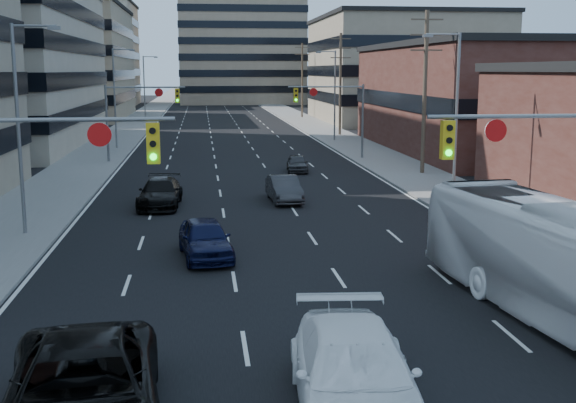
% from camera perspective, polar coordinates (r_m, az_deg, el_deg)
% --- Properties ---
extents(road_surface, '(18.00, 300.00, 0.02)m').
position_cam_1_polar(road_surface, '(141.88, -5.73, 7.43)').
color(road_surface, black).
rests_on(road_surface, ground).
extents(sidewalk_left, '(5.00, 300.00, 0.15)m').
position_cam_1_polar(sidewalk_left, '(142.11, -10.41, 7.34)').
color(sidewalk_left, slate).
rests_on(sidewalk_left, ground).
extents(sidewalk_right, '(5.00, 300.00, 0.15)m').
position_cam_1_polar(sidewalk_right, '(142.57, -1.07, 7.52)').
color(sidewalk_right, slate).
rests_on(sidewalk_right, ground).
extents(office_left_far, '(20.00, 30.00, 16.00)m').
position_cam_1_polar(office_left_far, '(113.67, -17.87, 10.31)').
color(office_left_far, gray).
rests_on(office_left_far, ground).
extents(storefront_right_mid, '(20.00, 30.00, 9.00)m').
position_cam_1_polar(storefront_right_mid, '(67.29, 16.80, 7.70)').
color(storefront_right_mid, '#472119').
rests_on(storefront_right_mid, ground).
extents(office_right_far, '(22.00, 28.00, 14.00)m').
position_cam_1_polar(office_right_far, '(103.48, 8.90, 10.17)').
color(office_right_far, gray).
rests_on(office_right_far, ground).
extents(bg_block_left, '(24.00, 24.00, 20.00)m').
position_cam_1_polar(bg_block_left, '(153.78, -16.57, 11.01)').
color(bg_block_left, '#ADA089').
rests_on(bg_block_left, ground).
extents(bg_block_right, '(22.00, 22.00, 12.00)m').
position_cam_1_polar(bg_block_right, '(145.89, 7.08, 9.84)').
color(bg_block_right, gray).
rests_on(bg_block_right, ground).
extents(signal_near_left, '(6.59, 0.33, 6.00)m').
position_cam_1_polar(signal_near_left, '(20.40, -19.97, 1.93)').
color(signal_near_left, slate).
rests_on(signal_near_left, ground).
extents(signal_near_right, '(6.59, 0.33, 6.00)m').
position_cam_1_polar(signal_near_right, '(22.35, 20.55, 2.58)').
color(signal_near_right, slate).
rests_on(signal_near_right, ground).
extents(signal_far_left, '(6.09, 0.33, 6.00)m').
position_cam_1_polar(signal_far_left, '(56.95, -11.84, 7.32)').
color(signal_far_left, slate).
rests_on(signal_far_left, ground).
extents(signal_far_right, '(6.09, 0.33, 6.00)m').
position_cam_1_polar(signal_far_right, '(57.70, 3.68, 7.55)').
color(signal_far_right, slate).
rests_on(signal_far_right, ground).
extents(utility_pole_block, '(2.20, 0.28, 11.00)m').
position_cam_1_polar(utility_pole_block, '(49.99, 10.76, 8.66)').
color(utility_pole_block, '#4C3D2D').
rests_on(utility_pole_block, ground).
extents(utility_pole_midblock, '(2.20, 0.28, 11.00)m').
position_cam_1_polar(utility_pole_midblock, '(79.12, 4.16, 9.36)').
color(utility_pole_midblock, '#4C3D2D').
rests_on(utility_pole_midblock, ground).
extents(utility_pole_distant, '(2.20, 0.28, 11.00)m').
position_cam_1_polar(utility_pole_distant, '(108.72, 1.12, 9.65)').
color(utility_pole_distant, '#4C3D2D').
rests_on(utility_pole_distant, ground).
extents(streetlight_left_near, '(2.03, 0.22, 9.00)m').
position_cam_1_polar(streetlight_left_near, '(32.62, -20.30, 6.12)').
color(streetlight_left_near, slate).
rests_on(streetlight_left_near, ground).
extents(streetlight_left_mid, '(2.03, 0.22, 9.00)m').
position_cam_1_polar(streetlight_left_mid, '(67.13, -13.42, 8.32)').
color(streetlight_left_mid, slate).
rests_on(streetlight_left_mid, ground).
extents(streetlight_left_far, '(2.03, 0.22, 9.00)m').
position_cam_1_polar(streetlight_left_far, '(101.97, -11.20, 9.00)').
color(streetlight_left_far, slate).
rests_on(streetlight_left_far, ground).
extents(streetlight_right_near, '(2.03, 0.22, 9.00)m').
position_cam_1_polar(streetlight_right_near, '(39.01, 12.96, 7.09)').
color(streetlight_right_near, slate).
rests_on(streetlight_right_near, ground).
extents(streetlight_right_far, '(2.03, 0.22, 9.00)m').
position_cam_1_polar(streetlight_right_far, '(72.90, 3.60, 8.72)').
color(streetlight_right_far, slate).
rests_on(streetlight_right_far, ground).
extents(black_pickup, '(3.69, 6.86, 1.83)m').
position_cam_1_polar(black_pickup, '(14.99, -15.93, -14.41)').
color(black_pickup, black).
rests_on(black_pickup, ground).
extents(white_van, '(2.97, 6.32, 1.78)m').
position_cam_1_polar(white_van, '(15.33, 5.30, -13.56)').
color(white_van, white).
rests_on(white_van, ground).
extents(transit_bus, '(4.33, 12.60, 3.44)m').
position_cam_1_polar(transit_bus, '(21.90, 21.08, -4.57)').
color(transit_bus, white).
rests_on(transit_bus, ground).
extents(sedan_blue, '(2.32, 4.61, 1.51)m').
position_cam_1_polar(sedan_blue, '(27.73, -6.56, -2.94)').
color(sedan_blue, black).
rests_on(sedan_blue, ground).
extents(sedan_grey_center, '(1.74, 4.36, 1.41)m').
position_cam_1_polar(sedan_grey_center, '(39.32, -0.31, 1.00)').
color(sedan_grey_center, '#2E2E30').
rests_on(sedan_grey_center, ground).
extents(sedan_black_far, '(2.35, 5.22, 1.48)m').
position_cam_1_polar(sedan_black_far, '(38.43, -10.06, 0.67)').
color(sedan_black_far, black).
rests_on(sedan_black_far, ground).
extents(sedan_grey_right, '(1.73, 3.69, 1.22)m').
position_cam_1_polar(sedan_grey_right, '(51.02, 0.73, 3.04)').
color(sedan_grey_right, '#353638').
rests_on(sedan_grey_right, ground).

